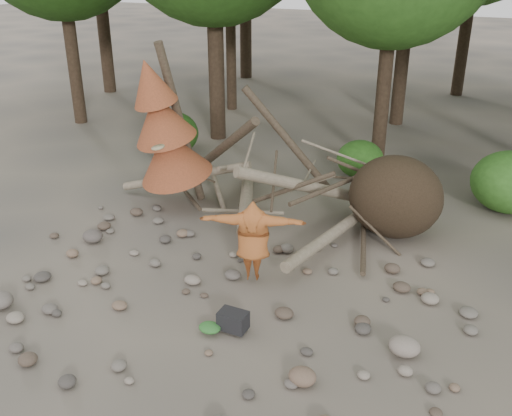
% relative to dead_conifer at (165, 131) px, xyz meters
% --- Properties ---
extents(ground, '(120.00, 120.00, 0.00)m').
position_rel_dead_conifer_xyz_m(ground, '(3.12, -3.37, -2.11)').
color(ground, '#514C44').
rests_on(ground, ground).
extents(deadfall_pile, '(8.55, 5.24, 3.30)m').
position_rel_dead_conifer_xyz_m(deadfall_pile, '(5.13, 0.87, -1.16)').
color(deadfall_pile, '#332619').
rests_on(deadfall_pile, ground).
extents(dead_conifer, '(2.06, 2.16, 4.35)m').
position_rel_dead_conifer_xyz_m(dead_conifer, '(0.00, 0.00, 0.00)').
color(dead_conifer, '#4C3F30').
rests_on(dead_conifer, ground).
extents(bush_left, '(1.80, 1.80, 1.44)m').
position_rel_dead_conifer_xyz_m(bush_left, '(-2.38, 3.83, -1.39)').
color(bush_left, '#234F15').
rests_on(bush_left, ground).
extents(bush_mid, '(1.40, 1.40, 1.12)m').
position_rel_dead_conifer_xyz_m(bush_mid, '(3.92, 4.43, -1.55)').
color(bush_mid, '#2E641D').
rests_on(bush_mid, ground).
extents(bush_right, '(2.00, 2.00, 1.60)m').
position_rel_dead_conifer_xyz_m(bush_right, '(8.12, 3.63, -1.31)').
color(bush_right, '#397624').
rests_on(bush_right, ground).
extents(frisbee_thrower, '(3.56, 1.21, 2.47)m').
position_rel_dead_conifer_xyz_m(frisbee_thrower, '(3.60, -2.41, -1.17)').
color(frisbee_thrower, '#A85625').
rests_on(frisbee_thrower, ground).
extents(backpack, '(0.51, 0.34, 0.34)m').
position_rel_dead_conifer_xyz_m(backpack, '(4.02, -4.12, -1.94)').
color(backpack, black).
rests_on(backpack, ground).
extents(cloth_green, '(0.41, 0.34, 0.15)m').
position_rel_dead_conifer_xyz_m(cloth_green, '(3.68, -4.36, -2.03)').
color(cloth_green, '#2E6C2B').
rests_on(cloth_green, ground).
extents(cloth_orange, '(0.30, 0.24, 0.11)m').
position_rel_dead_conifer_xyz_m(cloth_orange, '(3.76, -3.78, -2.06)').
color(cloth_orange, '#A64F1C').
rests_on(cloth_orange, ground).
extents(boulder_front_left, '(0.52, 0.47, 0.31)m').
position_rel_dead_conifer_xyz_m(boulder_front_left, '(-0.37, -5.35, -1.95)').
color(boulder_front_left, '#6F655D').
rests_on(boulder_front_left, ground).
extents(boulder_front_right, '(0.45, 0.40, 0.27)m').
position_rel_dead_conifer_xyz_m(boulder_front_right, '(5.63, -4.87, -1.98)').
color(boulder_front_right, brown).
rests_on(boulder_front_right, ground).
extents(boulder_mid_right, '(0.53, 0.48, 0.32)m').
position_rel_dead_conifer_xyz_m(boulder_mid_right, '(6.93, -3.46, -1.95)').
color(boulder_mid_right, gray).
rests_on(boulder_mid_right, ground).
extents(boulder_mid_left, '(0.48, 0.43, 0.29)m').
position_rel_dead_conifer_xyz_m(boulder_mid_left, '(-0.56, -2.43, -1.97)').
color(boulder_mid_left, '#5A524B').
rests_on(boulder_mid_left, ground).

